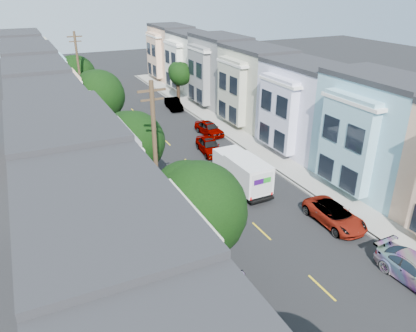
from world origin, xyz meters
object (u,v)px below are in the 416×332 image
at_px(tree_far_r, 180,74).
at_px(parked_left_d, 134,164).
at_px(lead_sedan, 209,146).
at_px(parked_left_b, 250,316).
at_px(parked_left_c, 191,238).
at_px(parked_right_b, 335,215).
at_px(parked_right_c, 209,128).
at_px(utility_pole_far, 80,78).
at_px(parked_right_d, 174,104).
at_px(fedex_truck, 242,171).
at_px(tree_d, 98,96).
at_px(tree_c, 133,143).
at_px(utility_pole_near, 156,166).
at_px(tree_e, 75,75).
at_px(tree_b, 196,211).

distance_m(tree_far_r, parked_left_d, 22.25).
relative_size(tree_far_r, lead_sedan, 1.20).
bearing_deg(parked_left_b, parked_left_c, 92.80).
relative_size(parked_right_b, parked_right_c, 1.10).
distance_m(utility_pole_far, parked_right_c, 15.59).
bearing_deg(parked_left_d, lead_sedan, 1.95).
relative_size(tree_far_r, parked_right_d, 1.30).
bearing_deg(fedex_truck, tree_d, 121.80).
bearing_deg(parked_right_d, tree_c, -111.85).
relative_size(fedex_truck, parked_right_c, 1.31).
relative_size(fedex_truck, parked_left_c, 1.22).
bearing_deg(parked_left_d, parked_left_b, -94.71).
distance_m(lead_sedan, parked_right_b, 15.02).
height_order(utility_pole_near, utility_pole_far, same).
bearing_deg(fedex_truck, tree_e, 106.14).
bearing_deg(tree_d, lead_sedan, -27.68).
bearing_deg(parked_right_c, tree_c, -141.27).
bearing_deg(lead_sedan, tree_c, -137.21).
relative_size(tree_c, parked_left_b, 1.51).
xyz_separation_m(parked_left_b, parked_left_d, (0.00, 19.30, -0.04)).
xyz_separation_m(tree_e, parked_right_c, (11.20, -13.57, -4.07)).
bearing_deg(parked_right_c, parked_left_d, -156.87).
height_order(tree_far_r, parked_right_c, tree_far_r).
bearing_deg(tree_d, parked_left_c, -85.52).
relative_size(tree_d, utility_pole_near, 0.78).
bearing_deg(utility_pole_far, utility_pole_near, -90.00).
bearing_deg(lead_sedan, parked_right_b, -74.69).
height_order(utility_pole_near, parked_right_c, utility_pole_near).
bearing_deg(utility_pole_far, parked_right_b, -69.10).
bearing_deg(parked_right_d, tree_far_r, 58.17).
relative_size(tree_b, parked_left_d, 1.72).
bearing_deg(parked_right_b, tree_d, 120.87).
bearing_deg(parked_left_d, tree_far_r, 52.90).
xyz_separation_m(tree_b, lead_sedan, (8.99, 17.27, -4.46)).
height_order(parked_left_c, parked_right_c, same).
bearing_deg(parked_left_b, tree_b, 118.51).
bearing_deg(tree_e, tree_d, -90.00).
bearing_deg(utility_pole_far, tree_e, 90.03).
xyz_separation_m(utility_pole_near, parked_right_c, (11.20, 16.10, -4.45)).
distance_m(tree_e, parked_right_d, 12.30).
height_order(utility_pole_far, parked_left_c, utility_pole_far).
relative_size(fedex_truck, parked_right_b, 1.20).
bearing_deg(utility_pole_far, parked_right_d, 3.21).
height_order(tree_b, parked_left_c, tree_b).
distance_m(tree_b, parked_left_b, 5.53).
bearing_deg(lead_sedan, utility_pole_near, -121.11).
xyz_separation_m(parked_left_b, parked_right_d, (9.80, 35.28, -0.00)).
height_order(tree_c, tree_d, tree_d).
distance_m(utility_pole_near, utility_pole_far, 26.00).
bearing_deg(lead_sedan, tree_far_r, 83.47).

